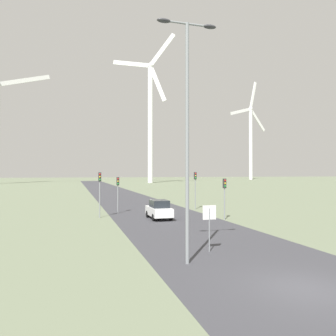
{
  "coord_description": "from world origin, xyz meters",
  "views": [
    {
      "loc": [
        -8.6,
        -10.73,
        4.47
      ],
      "look_at": [
        0.0,
        18.96,
        4.91
      ],
      "focal_mm": 35.0,
      "sensor_mm": 36.0,
      "label": 1
    }
  ],
  "objects": [
    {
      "name": "ground_plane",
      "position": [
        0.0,
        0.0,
        0.0
      ],
      "size": [
        600.0,
        600.0,
        0.0
      ],
      "primitive_type": "plane",
      "color": "#667056"
    },
    {
      "name": "road_surface",
      "position": [
        0.0,
        48.0,
        0.0
      ],
      "size": [
        10.0,
        240.0,
        0.01
      ],
      "color": "#38383D",
      "rests_on": "ground"
    },
    {
      "name": "streetlamp",
      "position": [
        -3.21,
        4.47,
        7.29
      ],
      "size": [
        3.11,
        0.32,
        11.95
      ],
      "color": "gray",
      "rests_on": "ground"
    },
    {
      "name": "stop_sign_near",
      "position": [
        -1.2,
        6.4,
        1.83
      ],
      "size": [
        0.81,
        0.07,
        2.62
      ],
      "color": "gray",
      "rests_on": "ground"
    },
    {
      "name": "traffic_light_post_near_left",
      "position": [
        -3.89,
        25.33,
        2.91
      ],
      "size": [
        0.28,
        0.34,
        3.97
      ],
      "color": "gray",
      "rests_on": "ground"
    },
    {
      "name": "traffic_light_post_near_right",
      "position": [
        5.18,
        17.55,
        2.86
      ],
      "size": [
        0.28,
        0.34,
        3.91
      ],
      "color": "gray",
      "rests_on": "ground"
    },
    {
      "name": "traffic_light_post_mid_left",
      "position": [
        -6.08,
        22.29,
        3.28
      ],
      "size": [
        0.28,
        0.34,
        4.5
      ],
      "color": "gray",
      "rests_on": "ground"
    },
    {
      "name": "traffic_light_post_mid_right",
      "position": [
        5.7,
        26.64,
        3.31
      ],
      "size": [
        0.28,
        0.34,
        4.54
      ],
      "color": "gray",
      "rests_on": "ground"
    },
    {
      "name": "car_approaching",
      "position": [
        -0.64,
        19.87,
        0.91
      ],
      "size": [
        1.88,
        4.11,
        1.83
      ],
      "color": "white",
      "rests_on": "ground"
    },
    {
      "name": "wind_turbine_center",
      "position": [
        23.77,
        128.83,
        30.83
      ],
      "size": [
        25.72,
        11.95,
        65.34
      ],
      "color": "white",
      "rests_on": "ground"
    },
    {
      "name": "wind_turbine_right",
      "position": [
        99.78,
        174.14,
        27.73
      ],
      "size": [
        30.19,
        10.52,
        63.06
      ],
      "color": "white",
      "rests_on": "ground"
    }
  ]
}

